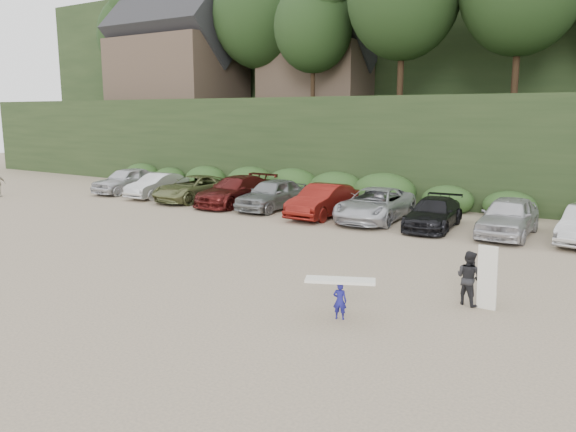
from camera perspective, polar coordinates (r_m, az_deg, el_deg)
The scene contains 5 objects.
ground at distance 17.89m, azimuth -1.17°, elevation -6.05°, with size 120.00×120.00×0.00m, color tan.
hillside_backdrop at distance 51.48m, azimuth 22.43°, elevation 16.58°, with size 90.00×41.50×28.00m.
parked_cars at distance 26.34m, azimuth 11.44°, elevation 0.84°, with size 39.60×5.94×1.65m.
child_surfer at distance 14.10m, azimuth 5.30°, elevation -7.69°, with size 1.78×1.15×1.04m.
adult_surfer at distance 15.80m, azimuth 18.03°, elevation -5.99°, with size 1.20×0.78×1.74m.
Camera 1 is at (9.56, -14.23, 5.10)m, focal length 35.00 mm.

